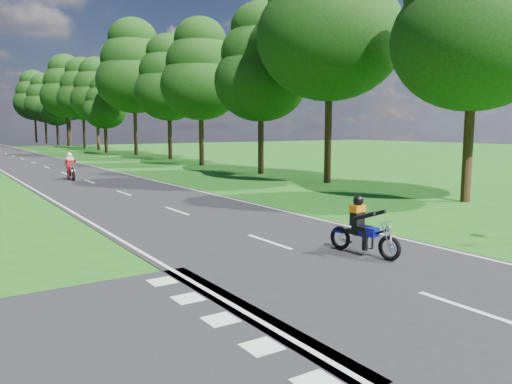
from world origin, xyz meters
TOP-DOWN VIEW (x-y plane):
  - ground at (0.00, 0.00)m, footprint 160.00×160.00m
  - main_road at (0.00, 50.00)m, footprint 7.00×140.00m
  - road_markings at (-0.14, 48.13)m, footprint 7.40×140.00m
  - treeline at (1.43, 60.06)m, footprint 40.00×115.35m
  - rider_near_blue at (1.14, -0.40)m, footprint 0.84×1.80m
  - rider_far_red at (-0.62, 21.61)m, footprint 0.75×1.95m

SIDE VIEW (x-z plane):
  - ground at x=0.00m, z-range 0.00..0.00m
  - main_road at x=0.00m, z-range 0.00..0.02m
  - road_markings at x=-0.14m, z-range 0.02..0.03m
  - rider_near_blue at x=1.14m, z-range 0.02..1.47m
  - rider_far_red at x=-0.62m, z-range 0.02..1.62m
  - treeline at x=1.43m, z-range 0.86..15.65m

